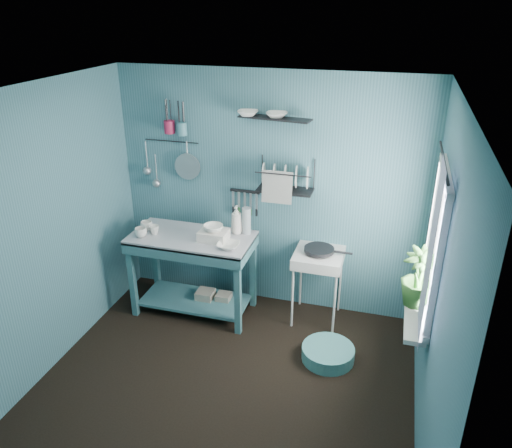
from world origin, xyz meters
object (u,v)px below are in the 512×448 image
(mug_right, at_px, (146,226))
(storage_tin_large, at_px, (206,300))
(mug_left, at_px, (141,233))
(storage_tin_small, at_px, (224,302))
(work_counter, at_px, (194,274))
(utensil_cup_teal, at_px, (182,129))
(mug_mid, at_px, (154,230))
(floor_basin, at_px, (328,353))
(hotplate_stand, at_px, (317,286))
(wash_tub, at_px, (214,235))
(frying_pan, at_px, (319,250))
(dish_rack, at_px, (285,176))
(water_bottle, at_px, (246,221))
(utensil_cup_magenta, at_px, (169,127))
(colander, at_px, (188,167))
(potted_plant, at_px, (419,277))
(soap_bottle, at_px, (236,220))

(mug_right, xyz_separation_m, storage_tin_large, (0.60, 0.05, -0.82))
(mug_left, distance_m, storage_tin_small, 1.17)
(work_counter, height_order, utensil_cup_teal, utensil_cup_teal)
(mug_mid, distance_m, floor_basin, 2.11)
(work_counter, relative_size, utensil_cup_teal, 9.63)
(storage_tin_large, bearing_deg, storage_tin_small, 8.53)
(hotplate_stand, xyz_separation_m, storage_tin_large, (-1.18, -0.16, -0.28))
(wash_tub, relative_size, storage_tin_small, 1.40)
(hotplate_stand, relative_size, storage_tin_small, 3.87)
(frying_pan, xyz_separation_m, dish_rack, (-0.39, 0.11, 0.70))
(water_bottle, bearing_deg, work_counter, -157.07)
(utensil_cup_teal, bearing_deg, wash_tub, -40.72)
(hotplate_stand, bearing_deg, work_counter, -166.29)
(mug_mid, distance_m, utensil_cup_magenta, 1.06)
(mug_right, height_order, hotplate_stand, mug_right)
(work_counter, bearing_deg, mug_left, -157.59)
(wash_tub, xyz_separation_m, utensil_cup_teal, (-0.45, 0.39, 0.95))
(colander, distance_m, storage_tin_large, 1.45)
(utensil_cup_teal, relative_size, floor_basin, 0.26)
(water_bottle, xyz_separation_m, dish_rack, (0.37, 0.10, 0.48))
(dish_rack, xyz_separation_m, utensil_cup_teal, (-1.09, 0.05, 0.38))
(mug_right, relative_size, storage_tin_large, 0.56)
(storage_tin_small, distance_m, floor_basin, 1.31)
(mug_left, relative_size, storage_tin_small, 0.61)
(water_bottle, xyz_separation_m, potted_plant, (1.67, -0.78, 0.05))
(frying_pan, bearing_deg, potted_plant, -40.33)
(work_counter, height_order, mug_right, mug_right)
(mug_right, distance_m, water_bottle, 1.05)
(water_bottle, bearing_deg, frying_pan, -0.76)
(colander, bearing_deg, hotplate_stand, -7.46)
(hotplate_stand, bearing_deg, floor_basin, -65.71)
(work_counter, distance_m, dish_rack, 1.43)
(soap_bottle, bearing_deg, colander, 161.46)
(potted_plant, height_order, storage_tin_large, potted_plant)
(floor_basin, bearing_deg, mug_mid, 169.17)
(soap_bottle, distance_m, utensil_cup_teal, 1.07)
(storage_tin_large, bearing_deg, mug_mid, -167.09)
(soap_bottle, relative_size, potted_plant, 0.60)
(mug_left, bearing_deg, soap_bottle, 21.80)
(floor_basin, bearing_deg, potted_plant, -11.78)
(mug_left, xyz_separation_m, wash_tub, (0.73, 0.14, 0.00))
(work_counter, distance_m, water_bottle, 0.81)
(water_bottle, distance_m, frying_pan, 0.79)
(frying_pan, bearing_deg, mug_mid, -170.76)
(dish_rack, bearing_deg, utensil_cup_magenta, 179.96)
(dish_rack, bearing_deg, potted_plant, -31.95)
(mug_right, height_order, potted_plant, potted_plant)
(work_counter, xyz_separation_m, storage_tin_large, (0.10, 0.05, -0.33))
(soap_bottle, distance_m, dish_rack, 0.68)
(mug_left, distance_m, soap_bottle, 0.97)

